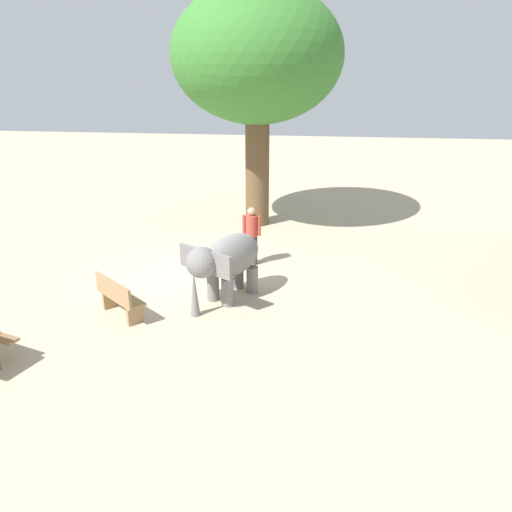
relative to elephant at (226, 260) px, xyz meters
The scene contains 5 objects.
ground_plane 2.00m from the elephant, 146.50° to the right, with size 60.00×60.00×0.00m, color #BAA88C.
elephant is the anchor object (origin of this frame).
person_handler 2.28m from the elephant, behind, with size 0.32×0.51×1.62m.
shade_tree_main 7.57m from the elephant, behind, with size 5.89×5.40×7.56m.
wooden_bench 2.48m from the elephant, 61.36° to the right, with size 1.18×1.35×0.88m.
Camera 1 is at (11.52, 3.08, 4.99)m, focal length 33.91 mm.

